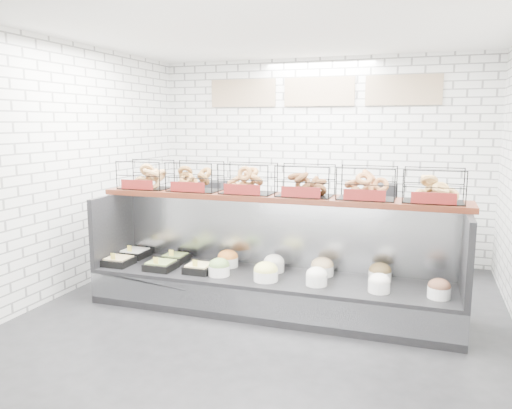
% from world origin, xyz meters
% --- Properties ---
extents(ground, '(5.50, 5.50, 0.00)m').
position_xyz_m(ground, '(0.00, 0.00, 0.00)').
color(ground, black).
rests_on(ground, ground).
extents(room_shell, '(5.02, 5.51, 3.01)m').
position_xyz_m(room_shell, '(0.00, 0.60, 2.06)').
color(room_shell, silver).
rests_on(room_shell, ground).
extents(display_case, '(4.00, 0.90, 1.20)m').
position_xyz_m(display_case, '(-0.01, 0.34, 0.33)').
color(display_case, black).
rests_on(display_case, ground).
extents(bagel_shelf, '(4.10, 0.50, 0.40)m').
position_xyz_m(bagel_shelf, '(-0.00, 0.52, 1.39)').
color(bagel_shelf, '#3D170D').
rests_on(bagel_shelf, display_case).
extents(prep_counter, '(4.00, 0.60, 1.20)m').
position_xyz_m(prep_counter, '(-0.01, 2.43, 0.47)').
color(prep_counter, '#93969B').
rests_on(prep_counter, ground).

